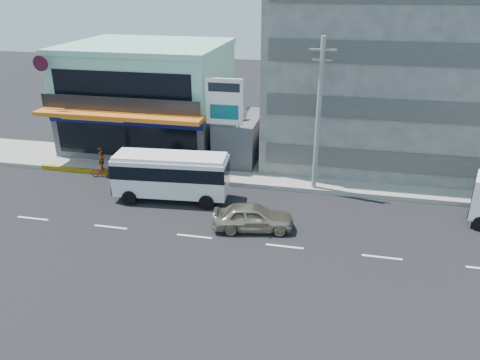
% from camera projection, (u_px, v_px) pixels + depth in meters
% --- Properties ---
extents(ground, '(120.00, 120.00, 0.00)m').
position_uv_depth(ground, '(194.00, 236.00, 25.78)').
color(ground, black).
rests_on(ground, ground).
extents(sidewalk, '(70.00, 5.00, 0.30)m').
position_uv_depth(sidewalk, '(301.00, 176.00, 33.27)').
color(sidewalk, gray).
rests_on(sidewalk, ground).
extents(shop_building, '(12.40, 11.70, 8.00)m').
position_uv_depth(shop_building, '(150.00, 99.00, 38.23)').
color(shop_building, '#424246').
rests_on(shop_building, ground).
extents(concrete_building, '(16.00, 12.00, 14.00)m').
position_uv_depth(concrete_building, '(381.00, 68.00, 34.51)').
color(concrete_building, gray).
rests_on(concrete_building, ground).
extents(gap_structure, '(3.00, 6.00, 3.50)m').
position_uv_depth(gap_structure, '(240.00, 139.00, 35.84)').
color(gap_structure, '#424246').
rests_on(gap_structure, ground).
extents(satellite_dish, '(1.50, 1.50, 0.15)m').
position_uv_depth(satellite_dish, '(237.00, 119.00, 34.22)').
color(satellite_dish, slate).
rests_on(satellite_dish, gap_structure).
extents(billboard, '(2.60, 0.18, 6.90)m').
position_uv_depth(billboard, '(224.00, 107.00, 32.16)').
color(billboard, gray).
rests_on(billboard, ground).
extents(utility_pole_near, '(1.60, 0.30, 10.00)m').
position_uv_depth(utility_pole_near, '(318.00, 116.00, 29.20)').
color(utility_pole_near, '#999993').
rests_on(utility_pole_near, ground).
extents(minibus, '(7.36, 3.00, 3.01)m').
position_uv_depth(minibus, '(171.00, 173.00, 29.44)').
color(minibus, white).
rests_on(minibus, ground).
extents(sedan, '(4.78, 2.63, 1.54)m').
position_uv_depth(sedan, '(253.00, 217.00, 26.24)').
color(sedan, '#BBAC8F').
rests_on(sedan, ground).
extents(motorcycle_rider, '(1.78, 1.14, 2.16)m').
position_uv_depth(motorcycle_rider, '(103.00, 167.00, 33.31)').
color(motorcycle_rider, '#630E10').
rests_on(motorcycle_rider, ground).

